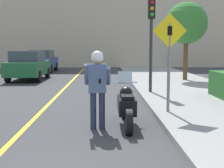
# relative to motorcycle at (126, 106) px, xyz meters

# --- Properties ---
(road_center_line) EXTENTS (0.12, 36.00, 0.01)m
(road_center_line) POSITION_rel_motorcycle_xyz_m (-2.39, 2.52, -0.48)
(road_center_line) COLOR yellow
(road_center_line) RESTS_ON ground
(building_backdrop) EXTENTS (28.00, 1.20, 9.22)m
(building_backdrop) POSITION_rel_motorcycle_xyz_m (-1.79, 22.52, 4.12)
(building_backdrop) COLOR beige
(building_backdrop) RESTS_ON ground
(motorcycle) EXTENTS (0.62, 2.14, 1.27)m
(motorcycle) POSITION_rel_motorcycle_xyz_m (0.00, 0.00, 0.00)
(motorcycle) COLOR black
(motorcycle) RESTS_ON ground
(person_biker) EXTENTS (0.59, 0.49, 1.80)m
(person_biker) POSITION_rel_motorcycle_xyz_m (-0.68, -0.28, 0.63)
(person_biker) COLOR #282D4C
(person_biker) RESTS_ON ground
(crossing_sign) EXTENTS (0.91, 0.08, 2.62)m
(crossing_sign) POSITION_rel_motorcycle_xyz_m (1.20, 0.96, 1.23)
(crossing_sign) COLOR slate
(crossing_sign) RESTS_ON sidewalk_curb
(traffic_light) EXTENTS (0.26, 0.30, 3.57)m
(traffic_light) POSITION_rel_motorcycle_xyz_m (1.26, 4.74, 2.15)
(traffic_light) COLOR #2D2D30
(traffic_light) RESTS_ON sidewalk_curb
(street_tree) EXTENTS (2.20, 2.20, 4.11)m
(street_tree) POSITION_rel_motorcycle_xyz_m (3.80, 9.32, 2.64)
(street_tree) COLOR brown
(street_tree) RESTS_ON sidewalk_curb
(parked_car_green) EXTENTS (1.88, 4.20, 1.68)m
(parked_car_green) POSITION_rel_motorcycle_xyz_m (-4.91, 10.70, 0.37)
(parked_car_green) COLOR black
(parked_car_green) RESTS_ON ground
(parked_car_blue) EXTENTS (1.88, 4.20, 1.68)m
(parked_car_blue) POSITION_rel_motorcycle_xyz_m (-5.35, 16.81, 0.37)
(parked_car_blue) COLOR black
(parked_car_blue) RESTS_ON ground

